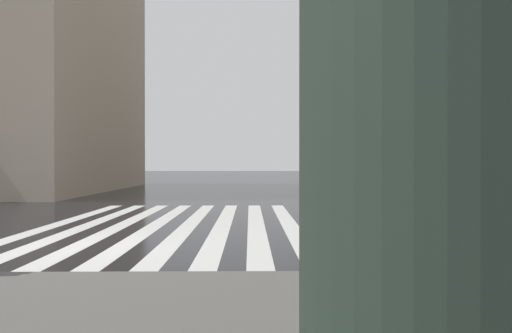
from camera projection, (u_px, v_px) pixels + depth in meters
name	position (u px, v px, depth m)	size (l,w,h in m)	color
ground_plane	(78.00, 248.00, 10.49)	(220.00, 220.00, 0.00)	black
zebra_crossing	(173.00, 224.00, 14.51)	(13.00, 7.50, 0.01)	silver
haussmann_block_corner	(504.00, 32.00, 32.75)	(20.35, 25.64, 22.06)	tan
billboard_column	(422.00, 145.00, 2.70)	(1.45, 1.45, 3.49)	#28382D
car_silver	(496.00, 218.00, 9.59)	(1.85, 4.10, 1.41)	#B7B7BC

